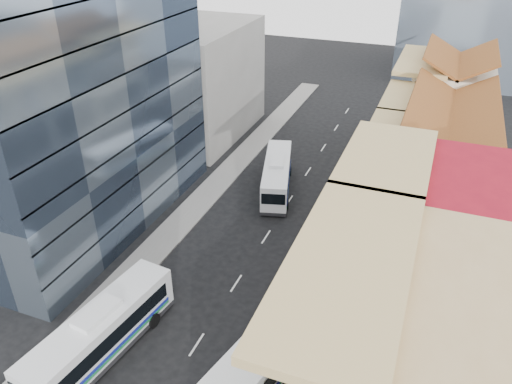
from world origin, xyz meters
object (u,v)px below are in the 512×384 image
at_px(shophouse_tan, 411,379).
at_px(bus_left_far, 277,175).
at_px(bus_left_near, 101,332).
at_px(bus_right, 266,357).
at_px(office_tower, 64,66).

distance_m(shophouse_tan, bus_left_far, 30.55).
xyz_separation_m(bus_left_near, bus_right, (11.00, 2.00, 0.02)).
xyz_separation_m(shophouse_tan, office_tower, (-31.00, 14.00, 9.00)).
distance_m(office_tower, bus_left_far, 23.13).
relative_size(shophouse_tan, office_tower, 0.47).
distance_m(office_tower, bus_left_near, 22.28).
relative_size(office_tower, bus_left_far, 2.62).
height_order(shophouse_tan, office_tower, office_tower).
relative_size(bus_left_near, bus_left_far, 1.06).
height_order(office_tower, bus_left_near, office_tower).
bearing_deg(bus_left_near, bus_left_far, 89.48).
bearing_deg(bus_left_far, office_tower, -157.70).
xyz_separation_m(bus_left_near, bus_left_far, (3.50, 25.61, -0.11)).
distance_m(shophouse_tan, bus_left_near, 19.92).
bearing_deg(bus_left_near, bus_right, 17.56).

